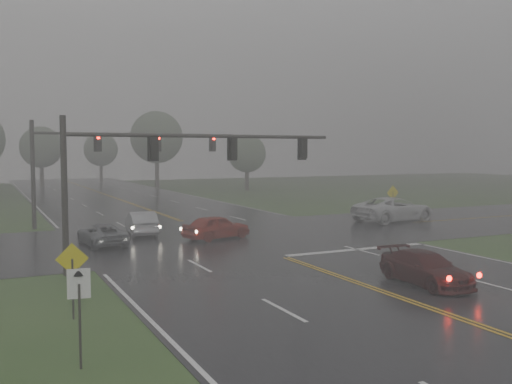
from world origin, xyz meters
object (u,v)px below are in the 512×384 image
sedan_red (217,239)px  car_grey (102,245)px  sedan_silver (141,235)px  signal_gantry_near (158,162)px  signal_gantry_far (102,152)px  pickup_white (393,221)px  sedan_maroon (425,285)px

sedan_red → car_grey: sedan_red is taller
sedan_silver → car_grey: sedan_silver is taller
sedan_red → signal_gantry_near: bearing=124.7°
signal_gantry_near → car_grey: bearing=99.7°
sedan_silver → signal_gantry_far: 7.81m
sedan_red → sedan_silver: (-3.57, 3.71, 0.00)m
car_grey → signal_gantry_far: signal_gantry_far is taller
car_grey → pickup_white: size_ratio=0.66×
sedan_red → signal_gantry_near: size_ratio=0.32×
sedan_red → sedan_silver: bearing=28.5°
sedan_silver → sedan_maroon: bearing=116.5°
signal_gantry_far → sedan_maroon: bearing=-71.6°
sedan_silver → car_grey: size_ratio=1.04×
sedan_red → car_grey: 6.59m
signal_gantry_near → signal_gantry_far: size_ratio=0.90×
sedan_silver → car_grey: (-2.98, -2.98, 0.00)m
sedan_silver → signal_gantry_near: bearing=86.3°
sedan_red → sedan_silver: size_ratio=0.95×
pickup_white → signal_gantry_near: signal_gantry_near is taller
sedan_red → pickup_white: (15.01, 2.18, 0.00)m
sedan_maroon → signal_gantry_far: size_ratio=0.30×
sedan_maroon → car_grey: (-9.62, 15.04, 0.00)m
sedan_maroon → signal_gantry_near: (-8.40, 7.92, 4.74)m
sedan_maroon → signal_gantry_far: 25.54m
sedan_silver → sedan_red: bearing=140.1°
sedan_red → car_grey: (-6.55, 0.74, 0.00)m
pickup_white → sedan_maroon: bearing=137.0°
car_grey → pickup_white: pickup_white is taller
sedan_maroon → signal_gantry_far: bearing=111.1°
sedan_maroon → pickup_white: bearing=56.8°
pickup_white → signal_gantry_near: (-20.34, -8.57, 4.74)m
pickup_white → signal_gantry_far: size_ratio=0.45×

